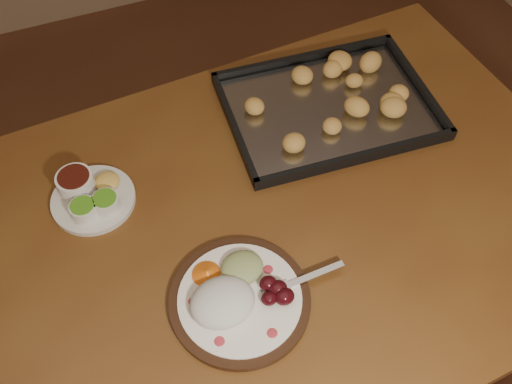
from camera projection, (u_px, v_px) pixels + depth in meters
name	position (u px, v px, depth m)	size (l,w,h in m)	color
dining_table	(235.00, 256.00, 1.19)	(1.56, 1.00, 0.75)	brown
dinner_plate	(236.00, 297.00, 1.01)	(0.33, 0.25, 0.06)	black
condiment_saucer	(89.00, 195.00, 1.14)	(0.17, 0.17, 0.06)	silver
baking_tray	(328.00, 105.00, 1.30)	(0.48, 0.37, 0.05)	black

